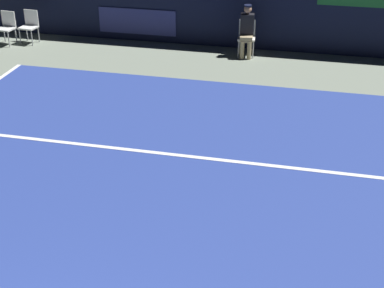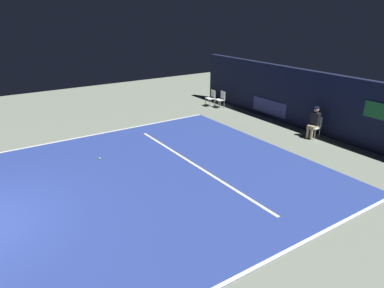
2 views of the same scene
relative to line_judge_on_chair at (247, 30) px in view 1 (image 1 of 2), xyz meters
name	(u,v)px [view 1 (image 1 of 2)]	position (x,y,z in m)	size (l,w,h in m)	color
ground_plane	(141,217)	(-0.46, -7.61, -0.69)	(30.21, 30.21, 0.00)	gray
court_surface	(141,217)	(-0.46, -7.61, -0.68)	(9.98, 11.24, 0.01)	navy
line_service	(174,155)	(-0.46, -5.64, -0.67)	(7.78, 0.10, 0.01)	white
line_judge_on_chair	(247,30)	(0.00, 0.00, 0.00)	(0.48, 0.56, 1.32)	white
courtside_chair_near	(7,26)	(-6.50, -0.47, -0.18)	(0.48, 0.46, 0.88)	white
courtside_chair_far	(30,25)	(-5.95, -0.22, -0.18)	(0.48, 0.46, 0.88)	white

